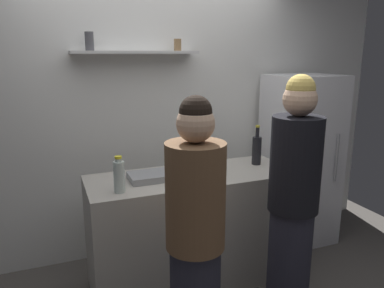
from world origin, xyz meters
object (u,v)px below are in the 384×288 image
object	(u,v)px
water_bottle_plastic	(119,176)
person_blonde	(293,203)
baking_pan	(152,176)
utensil_holder	(285,165)
refrigerator	(300,160)
person_brown_jacket	(195,240)
wine_bottle_dark_glass	(257,149)
wine_bottle_green_glass	(212,161)

from	to	relation	value
water_bottle_plastic	person_blonde	world-z (taller)	person_blonde
baking_pan	utensil_holder	bearing A→B (deg)	-10.92
refrigerator	person_blonde	bearing A→B (deg)	-129.33
person_brown_jacket	refrigerator	bearing A→B (deg)	-128.02
refrigerator	person_brown_jacket	bearing A→B (deg)	-144.61
utensil_holder	person_blonde	xyz separation A→B (m)	(-0.24, -0.45, -0.12)
utensil_holder	water_bottle_plastic	xyz separation A→B (m)	(-1.33, 0.03, 0.06)
refrigerator	water_bottle_plastic	xyz separation A→B (m)	(-1.87, -0.48, 0.21)
refrigerator	utensil_holder	bearing A→B (deg)	-137.12
water_bottle_plastic	person_blonde	size ratio (longest dim) A/B	0.15
wine_bottle_dark_glass	person_brown_jacket	distance (m)	1.29
refrigerator	person_blonde	world-z (taller)	person_blonde
wine_bottle_dark_glass	person_brown_jacket	world-z (taller)	person_brown_jacket
wine_bottle_green_glass	person_brown_jacket	world-z (taller)	person_brown_jacket
baking_pan	person_blonde	bearing A→B (deg)	-39.09
person_blonde	person_brown_jacket	bearing A→B (deg)	-19.61
utensil_holder	wine_bottle_dark_glass	bearing A→B (deg)	111.96
person_brown_jacket	wine_bottle_green_glass	bearing A→B (deg)	-104.23
refrigerator	water_bottle_plastic	size ratio (longest dim) A/B	6.44
refrigerator	utensil_holder	distance (m)	0.75
person_blonde	person_brown_jacket	xyz separation A→B (m)	(-0.78, -0.15, -0.05)
refrigerator	person_blonde	distance (m)	1.24
baking_pan	water_bottle_plastic	world-z (taller)	water_bottle_plastic
person_blonde	utensil_holder	bearing A→B (deg)	-148.95
baking_pan	person_brown_jacket	xyz separation A→B (m)	(0.03, -0.81, -0.14)
water_bottle_plastic	person_brown_jacket	world-z (taller)	person_brown_jacket
person_blonde	refrigerator	bearing A→B (deg)	-160.12
wine_bottle_green_glass	water_bottle_plastic	world-z (taller)	wine_bottle_green_glass
refrigerator	baking_pan	world-z (taller)	refrigerator
baking_pan	person_brown_jacket	bearing A→B (deg)	-87.82
refrigerator	baking_pan	distance (m)	1.63
refrigerator	baking_pan	xyz separation A→B (m)	(-1.59, -0.30, 0.12)
refrigerator	person_brown_jacket	size ratio (longest dim) A/B	1.01
wine_bottle_dark_glass	water_bottle_plastic	distance (m)	1.25
water_bottle_plastic	person_brown_jacket	xyz separation A→B (m)	(0.31, -0.63, -0.23)
baking_pan	water_bottle_plastic	distance (m)	0.34
baking_pan	person_blonde	xyz separation A→B (m)	(0.81, -0.66, -0.09)
person_blonde	person_brown_jacket	world-z (taller)	person_blonde
refrigerator	utensil_holder	xyz separation A→B (m)	(-0.54, -0.50, 0.15)
utensil_holder	person_blonde	size ratio (longest dim) A/B	0.13
utensil_holder	wine_bottle_green_glass	bearing A→B (deg)	167.13
baking_pan	water_bottle_plastic	size ratio (longest dim) A/B	1.32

